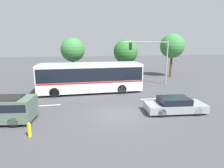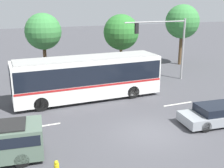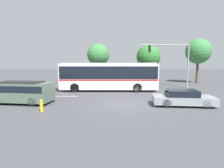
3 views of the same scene
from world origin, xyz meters
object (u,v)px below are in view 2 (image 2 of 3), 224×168
city_bus (88,76)px  traffic_light_pole (168,39)px  street_tree_right (182,22)px  sedan_foreground (217,115)px  street_tree_left (43,32)px  street_tree_centre (121,32)px

city_bus → traffic_light_pole: bearing=-165.6°
street_tree_right → sedan_foreground: bearing=-117.7°
city_bus → street_tree_right: bearing=-150.8°
street_tree_left → street_tree_centre: bearing=-5.5°
traffic_light_pole → city_bus: bearing=14.5°
city_bus → street_tree_centre: 9.68m
street_tree_left → street_tree_centre: street_tree_left is taller
traffic_light_pole → street_tree_right: street_tree_right is taller
city_bus → street_tree_left: size_ratio=1.79×
sedan_foreground → traffic_light_pole: (2.43, 9.45, 3.35)m
city_bus → street_tree_centre: size_ratio=1.86×
sedan_foreground → city_bus: bearing=134.7°
street_tree_centre → traffic_light_pole: bearing=-65.0°
city_bus → street_tree_right: 16.09m
sedan_foreground → street_tree_left: street_tree_left is taller
sedan_foreground → traffic_light_pole: traffic_light_pole is taller
sedan_foreground → street_tree_right: 17.49m
street_tree_left → sedan_foreground: bearing=-63.0°
street_tree_left → street_tree_right: bearing=-1.2°
city_bus → traffic_light_pole: (8.34, 2.16, 2.09)m
sedan_foreground → street_tree_right: street_tree_right is taller
street_tree_right → street_tree_left: bearing=178.8°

